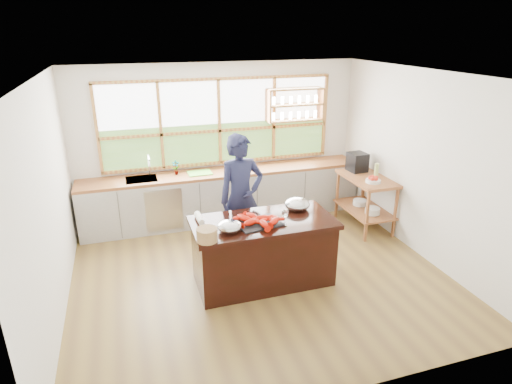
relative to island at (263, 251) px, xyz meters
name	(u,v)px	position (x,y,z in m)	size (l,w,h in m)	color
ground_plane	(258,273)	(0.00, 0.20, -0.45)	(5.00, 5.00, 0.00)	olive
room_shell	(249,143)	(0.02, 0.71, 1.30)	(5.02, 4.52, 2.71)	silver
back_counter	(224,195)	(-0.02, 2.14, 0.00)	(4.90, 0.63, 0.90)	#B6B2AD
right_shelf_unit	(366,194)	(2.19, 1.09, 0.15)	(0.62, 1.10, 0.90)	brown
island	(263,251)	(0.00, 0.00, 0.00)	(1.85, 0.90, 0.90)	black
cook	(241,198)	(-0.08, 0.76, 0.48)	(0.68, 0.45, 1.87)	#1A1D3B
potted_plant	(176,168)	(-0.82, 2.20, 0.57)	(0.13, 0.09, 0.25)	slate
cutting_board	(200,173)	(-0.43, 2.14, 0.45)	(0.40, 0.30, 0.01)	#62CB38
espresso_machine	(357,162)	(2.19, 1.45, 0.61)	(0.28, 0.30, 0.32)	black
wine_bottle	(376,172)	(2.24, 0.93, 0.59)	(0.07, 0.07, 0.28)	#9FB55F
fruit_bowl	(373,180)	(2.14, 0.85, 0.49)	(0.24, 0.24, 0.11)	white
slate_board	(259,223)	(-0.09, -0.08, 0.45)	(0.55, 0.40, 0.02)	black
lobster_pile	(258,220)	(-0.10, -0.09, 0.50)	(0.55, 0.48, 0.08)	red
mixing_bowl_left	(230,226)	(-0.49, -0.17, 0.51)	(0.30, 0.30, 0.15)	#B4B5BA
mixing_bowl_right	(297,204)	(0.56, 0.21, 0.52)	(0.35, 0.35, 0.17)	#B4B5BA
wine_glass	(285,214)	(0.20, -0.23, 0.61)	(0.08, 0.08, 0.22)	white
wicker_basket	(207,235)	(-0.80, -0.34, 0.53)	(0.25, 0.25, 0.16)	#A4754E
parchment_roll	(199,218)	(-0.79, 0.24, 0.49)	(0.08, 0.08, 0.30)	white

